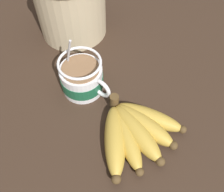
# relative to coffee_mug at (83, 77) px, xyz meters

# --- Properties ---
(table) EXTENTS (1.34, 1.34, 0.04)m
(table) POSITION_rel_coffee_mug_xyz_m (0.03, -0.00, -0.06)
(table) COLOR #332319
(table) RESTS_ON ground
(coffee_mug) EXTENTS (0.14, 0.10, 0.14)m
(coffee_mug) POSITION_rel_coffee_mug_xyz_m (0.00, 0.00, 0.00)
(coffee_mug) COLOR silver
(coffee_mug) RESTS_ON table
(banana_bunch) EXTENTS (0.17, 0.19, 0.04)m
(banana_bunch) POSITION_rel_coffee_mug_xyz_m (0.16, -0.03, -0.02)
(banana_bunch) COLOR #4C381E
(banana_bunch) RESTS_ON table
(woven_basket) EXTENTS (0.19, 0.19, 0.17)m
(woven_basket) POSITION_rel_coffee_mug_xyz_m (-0.16, 0.14, 0.05)
(woven_basket) COLOR tan
(woven_basket) RESTS_ON table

